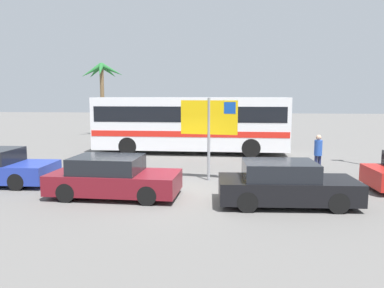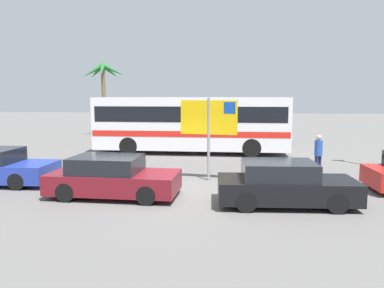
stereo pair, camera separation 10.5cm
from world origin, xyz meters
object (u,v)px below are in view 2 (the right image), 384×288
Objects in this scene: bus_front_coach at (191,122)px; car_maroon at (112,177)px; ferry_sign at (210,121)px; car_black at (284,184)px; pedestrian_near_sign at (318,152)px.

car_maroon is (-1.50, -9.75, -1.15)m from bus_front_coach.
bus_front_coach is 3.39× the size of ferry_sign.
car_maroon is 5.46m from car_black.
ferry_sign is at bearing 43.88° from car_maroon.
car_maroon is 1.01× the size of car_black.
car_maroon is at bearing -98.73° from bus_front_coach.
pedestrian_near_sign is at bearing -43.03° from bus_front_coach.
pedestrian_near_sign reaches higher than car_black.
car_black is 5.05m from pedestrian_near_sign.
bus_front_coach is 10.95m from car_black.
ferry_sign is 0.77× the size of car_black.
ferry_sign is at bearing -77.89° from bus_front_coach.
bus_front_coach is 2.60× the size of car_black.
bus_front_coach is at bearing -161.19° from pedestrian_near_sign.
bus_front_coach is 6.49× the size of pedestrian_near_sign.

